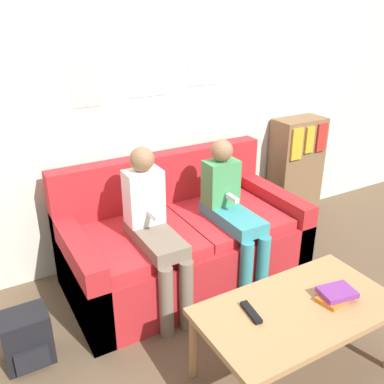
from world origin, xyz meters
TOP-DOWN VIEW (x-y plane):
  - ground_plane at (0.00, 0.00)m, footprint 10.00×10.00m
  - wall_back at (0.00, 1.10)m, footprint 8.00×0.06m
  - couch at (0.00, 0.56)m, footprint 1.72×0.89m
  - coffee_table at (0.09, -0.56)m, footprint 1.08×0.59m
  - person_left at (-0.32, 0.35)m, footprint 0.24×0.60m
  - person_right at (0.28, 0.34)m, footprint 0.24×0.60m
  - tv_remote at (-0.17, -0.48)m, footprint 0.06×0.17m
  - book_stack at (0.31, -0.61)m, footprint 0.23×0.17m
  - bookshelf at (1.40, 0.92)m, footprint 0.48×0.28m
  - backpack at (-1.19, 0.26)m, footprint 0.26×0.24m

SIDE VIEW (x-z plane):
  - ground_plane at x=0.00m, z-range 0.00..0.00m
  - backpack at x=-1.19m, z-range 0.00..0.33m
  - couch at x=0.00m, z-range -0.15..0.74m
  - coffee_table at x=0.09m, z-range 0.18..0.63m
  - tv_remote at x=-0.17m, z-range 0.45..0.47m
  - book_stack at x=0.31m, z-range 0.45..0.51m
  - bookshelf at x=1.40m, z-range 0.00..0.99m
  - person_right at x=0.28m, z-range 0.06..1.13m
  - person_left at x=-0.32m, z-range 0.06..1.17m
  - wall_back at x=0.00m, z-range 0.00..2.60m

